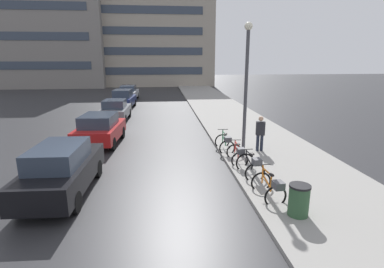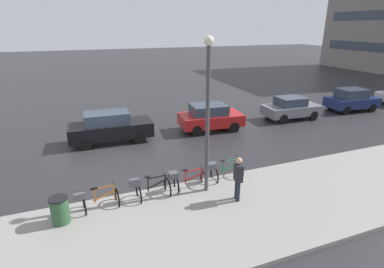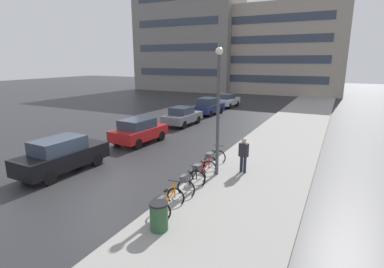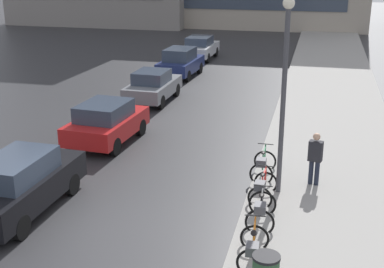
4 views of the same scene
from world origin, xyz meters
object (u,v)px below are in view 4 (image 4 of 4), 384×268
Objects in this scene: bicycle_farthest at (263,165)px; car_red at (106,122)px; car_navy at (180,62)px; streetlamp at (284,83)px; bicycle_second at (261,211)px; bicycle_third at (262,188)px; bicycle_nearest at (253,249)px; car_grey at (153,86)px; car_silver at (200,47)px; pedestrian at (315,158)px; car_black at (21,184)px.

bicycle_farthest is 6.43m from car_red.
streetlamp reaches higher than car_navy.
bicycle_second reaches higher than bicycle_third.
bicycle_third is 16.55m from car_navy.
bicycle_third is at bearing -84.10° from bicycle_farthest.
car_red is at bearing 132.12° from bicycle_nearest.
bicycle_nearest is 0.37× the size of car_grey.
car_silver is at bearing 106.66° from bicycle_second.
pedestrian is at bearing -8.96° from bicycle_farthest.
bicycle_nearest reaches higher than bicycle_third.
pedestrian reaches higher than car_grey.
bicycle_second is at bearing -97.44° from streetlamp.
car_silver reaches higher than bicycle_second.
bicycle_farthest is 0.81× the size of pedestrian.
car_navy is (-0.08, 5.47, 0.07)m from car_grey.
car_red reaches higher than bicycle_nearest.
pedestrian is 0.31× the size of streetlamp.
car_red is (-6.06, 2.13, 0.31)m from bicycle_farthest.
car_silver is at bearing 105.54° from bicycle_nearest.
car_grey reaches higher than bicycle_third.
streetlamp is at bearing 58.30° from bicycle_third.
car_grey is (-6.32, 9.79, 0.27)m from bicycle_third.
streetlamp reaches higher than pedestrian.
car_grey is 2.18× the size of pedestrian.
bicycle_second is 3.57m from streetlamp.
bicycle_nearest is 0.81× the size of pedestrian.
bicycle_second is 0.37× the size of car_grey.
car_silver is at bearing 90.98° from car_navy.
car_grey reaches higher than bicycle_second.
car_black is 2.49× the size of pedestrian.
car_silver is at bearing 108.39° from bicycle_farthest.
bicycle_farthest is (-0.17, 1.66, 0.01)m from bicycle_third.
bicycle_third is 21.69m from car_silver.
pedestrian reaches higher than bicycle_nearest.
car_navy reaches higher than car_red.
car_navy is 2.17× the size of pedestrian.
car_navy is (-0.08, 17.30, -0.02)m from car_black.
bicycle_second is 23.11m from car_silver.
pedestrian is (7.71, -8.37, 0.24)m from car_grey.
bicycle_second is (-0.04, 1.84, 0.02)m from bicycle_nearest.
car_red is (0.09, 5.83, -0.04)m from car_black.
car_grey is at bearing 119.86° from bicycle_second.
car_black is 11.83m from car_grey.
car_navy is at bearing 109.52° from bicycle_nearest.
bicycle_nearest is 0.25× the size of streetlamp.
bicycle_second is 1.45m from bicycle_third.
streetlamp reaches higher than bicycle_second.
car_red is 2.17× the size of pedestrian.
streetlamp is at bearing -65.01° from car_navy.
bicycle_farthest is 3.11m from streetlamp.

